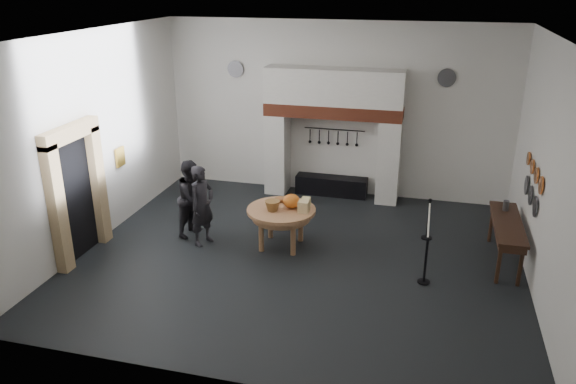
% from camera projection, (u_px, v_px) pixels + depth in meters
% --- Properties ---
extents(floor, '(9.00, 8.00, 0.02)m').
position_uv_depth(floor, '(299.00, 257.00, 11.75)').
color(floor, black).
rests_on(floor, ground).
extents(ceiling, '(9.00, 8.00, 0.02)m').
position_uv_depth(ceiling, '(301.00, 35.00, 10.12)').
color(ceiling, silver).
rests_on(ceiling, wall_back).
extents(wall_back, '(9.00, 0.02, 4.50)m').
position_uv_depth(wall_back, '(336.00, 110.00, 14.55)').
color(wall_back, silver).
rests_on(wall_back, floor).
extents(wall_front, '(9.00, 0.02, 4.50)m').
position_uv_depth(wall_front, '(229.00, 243.00, 7.32)').
color(wall_front, silver).
rests_on(wall_front, floor).
extents(wall_left, '(0.02, 8.00, 4.50)m').
position_uv_depth(wall_left, '(95.00, 139.00, 11.99)').
color(wall_left, silver).
rests_on(wall_left, floor).
extents(wall_right, '(0.02, 8.00, 4.50)m').
position_uv_depth(wall_right, '(548.00, 173.00, 9.88)').
color(wall_right, silver).
rests_on(wall_right, floor).
extents(chimney_pier_left, '(0.55, 0.70, 2.15)m').
position_uv_depth(chimney_pier_left, '(278.00, 153.00, 15.00)').
color(chimney_pier_left, silver).
rests_on(chimney_pier_left, floor).
extents(chimney_pier_right, '(0.55, 0.70, 2.15)m').
position_uv_depth(chimney_pier_right, '(389.00, 161.00, 14.31)').
color(chimney_pier_right, silver).
rests_on(chimney_pier_right, floor).
extents(hearth_brick_band, '(3.50, 0.72, 0.32)m').
position_uv_depth(hearth_brick_band, '(333.00, 111.00, 14.21)').
color(hearth_brick_band, '#9E442B').
rests_on(hearth_brick_band, chimney_pier_left).
extents(chimney_hood, '(3.50, 0.70, 0.90)m').
position_uv_depth(chimney_hood, '(334.00, 87.00, 13.99)').
color(chimney_hood, silver).
rests_on(chimney_hood, hearth_brick_band).
extents(iron_range, '(1.90, 0.45, 0.50)m').
position_uv_depth(iron_range, '(331.00, 186.00, 15.01)').
color(iron_range, black).
rests_on(iron_range, floor).
extents(utensil_rail, '(1.60, 0.02, 0.02)m').
position_uv_depth(utensil_rail, '(334.00, 129.00, 14.65)').
color(utensil_rail, black).
rests_on(utensil_rail, wall_back).
extents(door_recess, '(0.04, 1.10, 2.50)m').
position_uv_depth(door_recess, '(75.00, 199.00, 11.44)').
color(door_recess, black).
rests_on(door_recess, floor).
extents(door_jamb_near, '(0.22, 0.30, 2.60)m').
position_uv_depth(door_jamb_near, '(57.00, 210.00, 10.77)').
color(door_jamb_near, tan).
rests_on(door_jamb_near, floor).
extents(door_jamb_far, '(0.22, 0.30, 2.60)m').
position_uv_depth(door_jamb_far, '(98.00, 185.00, 12.03)').
color(door_jamb_far, tan).
rests_on(door_jamb_far, floor).
extents(door_lintel, '(0.22, 1.70, 0.30)m').
position_uv_depth(door_lintel, '(69.00, 133.00, 10.91)').
color(door_lintel, tan).
rests_on(door_lintel, door_jamb_near).
extents(wall_plaque, '(0.05, 0.34, 0.44)m').
position_uv_depth(wall_plaque, '(120.00, 157.00, 12.93)').
color(wall_plaque, gold).
rests_on(wall_plaque, wall_left).
extents(work_table, '(1.83, 1.83, 0.07)m').
position_uv_depth(work_table, '(281.00, 210.00, 11.94)').
color(work_table, tan).
rests_on(work_table, floor).
extents(pumpkin, '(0.36, 0.36, 0.31)m').
position_uv_depth(pumpkin, '(292.00, 201.00, 11.91)').
color(pumpkin, orange).
rests_on(pumpkin, work_table).
extents(cheese_block_big, '(0.22, 0.22, 0.24)m').
position_uv_depth(cheese_block_big, '(304.00, 207.00, 11.72)').
color(cheese_block_big, '#D4B87E').
rests_on(cheese_block_big, work_table).
extents(cheese_block_small, '(0.18, 0.18, 0.20)m').
position_uv_depth(cheese_block_small, '(306.00, 202.00, 12.00)').
color(cheese_block_small, '#DBCD83').
rests_on(cheese_block_small, work_table).
extents(wicker_basket, '(0.40, 0.40, 0.22)m').
position_uv_depth(wicker_basket, '(272.00, 206.00, 11.79)').
color(wicker_basket, olive).
rests_on(wicker_basket, work_table).
extents(bread_loaf, '(0.31, 0.18, 0.13)m').
position_uv_depth(bread_loaf, '(281.00, 199.00, 12.24)').
color(bread_loaf, '#A76E3B').
rests_on(bread_loaf, work_table).
extents(visitor_near, '(0.63, 0.76, 1.78)m').
position_uv_depth(visitor_near, '(202.00, 205.00, 12.06)').
color(visitor_near, '#222127').
rests_on(visitor_near, floor).
extents(visitor_far, '(0.83, 0.97, 1.75)m').
position_uv_depth(visitor_far, '(192.00, 198.00, 12.52)').
color(visitor_far, black).
rests_on(visitor_far, floor).
extents(side_table, '(0.55, 2.20, 0.06)m').
position_uv_depth(side_table, '(508.00, 223.00, 11.24)').
color(side_table, '#381E14').
rests_on(side_table, floor).
extents(pewter_jug, '(0.12, 0.12, 0.22)m').
position_uv_depth(pewter_jug, '(506.00, 206.00, 11.73)').
color(pewter_jug, '#4C4C51').
rests_on(pewter_jug, side_table).
extents(copper_pan_a, '(0.03, 0.34, 0.34)m').
position_uv_depth(copper_pan_a, '(541.00, 185.00, 10.18)').
color(copper_pan_a, '#C6662D').
rests_on(copper_pan_a, wall_right).
extents(copper_pan_b, '(0.03, 0.32, 0.32)m').
position_uv_depth(copper_pan_b, '(536.00, 176.00, 10.68)').
color(copper_pan_b, '#C6662D').
rests_on(copper_pan_b, wall_right).
extents(copper_pan_c, '(0.03, 0.30, 0.30)m').
position_uv_depth(copper_pan_c, '(532.00, 167.00, 11.17)').
color(copper_pan_c, '#C6662D').
rests_on(copper_pan_c, wall_right).
extents(copper_pan_d, '(0.03, 0.28, 0.28)m').
position_uv_depth(copper_pan_d, '(529.00, 158.00, 11.67)').
color(copper_pan_d, '#C6662D').
rests_on(copper_pan_d, wall_right).
extents(pewter_plate_left, '(0.03, 0.40, 0.40)m').
position_uv_depth(pewter_plate_left, '(535.00, 207.00, 10.54)').
color(pewter_plate_left, '#4C4C51').
rests_on(pewter_plate_left, wall_right).
extents(pewter_plate_mid, '(0.03, 0.40, 0.40)m').
position_uv_depth(pewter_plate_mid, '(531.00, 195.00, 11.08)').
color(pewter_plate_mid, '#4C4C51').
rests_on(pewter_plate_mid, wall_right).
extents(pewter_plate_right, '(0.03, 0.40, 0.40)m').
position_uv_depth(pewter_plate_right, '(526.00, 185.00, 11.62)').
color(pewter_plate_right, '#4C4C51').
rests_on(pewter_plate_right, wall_right).
extents(pewter_plate_back_left, '(0.44, 0.03, 0.44)m').
position_uv_depth(pewter_plate_back_left, '(235.00, 69.00, 14.80)').
color(pewter_plate_back_left, '#4C4C51').
rests_on(pewter_plate_back_left, wall_back).
extents(pewter_plate_back_right, '(0.44, 0.03, 0.44)m').
position_uv_depth(pewter_plate_back_right, '(447.00, 78.00, 13.54)').
color(pewter_plate_back_right, '#4C4C51').
rests_on(pewter_plate_back_right, wall_back).
extents(barrier_post_near, '(0.05, 0.05, 0.90)m').
position_uv_depth(barrier_post_near, '(426.00, 262.00, 10.61)').
color(barrier_post_near, black).
rests_on(barrier_post_near, floor).
extents(barrier_post_far, '(0.05, 0.05, 0.90)m').
position_uv_depth(barrier_post_far, '(428.00, 220.00, 12.42)').
color(barrier_post_far, black).
rests_on(barrier_post_far, floor).
extents(barrier_rope, '(0.04, 2.00, 0.04)m').
position_uv_depth(barrier_rope, '(429.00, 221.00, 11.37)').
color(barrier_rope, white).
rests_on(barrier_rope, barrier_post_near).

